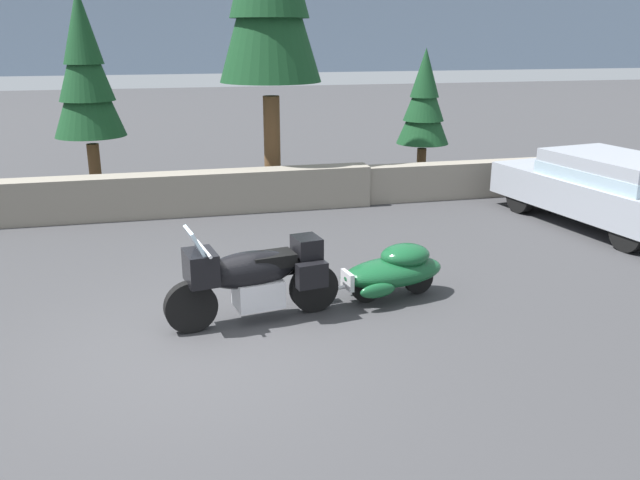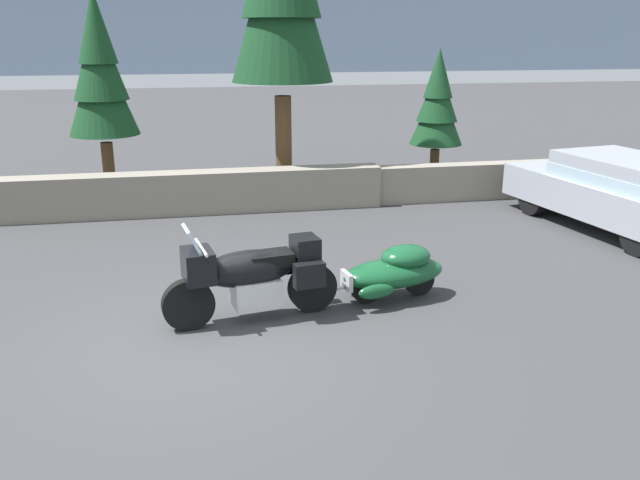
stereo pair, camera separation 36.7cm
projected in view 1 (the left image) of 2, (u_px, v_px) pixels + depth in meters
name	position (u px, v px, depth m)	size (l,w,h in m)	color
ground_plane	(198.00, 346.00, 7.86)	(80.00, 80.00, 0.00)	#38383A
stone_guard_wall	(163.00, 196.00, 13.41)	(24.00, 0.58, 0.86)	gray
distant_ridgeline	(155.00, 1.00, 94.71)	(240.00, 80.00, 16.00)	#7F93AD
touring_motorcycle	(253.00, 276.00, 8.37)	(2.30, 0.97, 1.33)	black
car_shaped_trailer	(394.00, 270.00, 9.20)	(2.23, 0.96, 0.76)	black
sedan_at_right_edge	(607.00, 187.00, 12.50)	(2.54, 4.74, 1.41)	black
pine_tree_secondary	(424.00, 102.00, 15.39)	(1.23, 1.23, 3.26)	brown
pine_tree_far_right	(85.00, 71.00, 13.70)	(1.49, 1.49, 4.49)	brown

